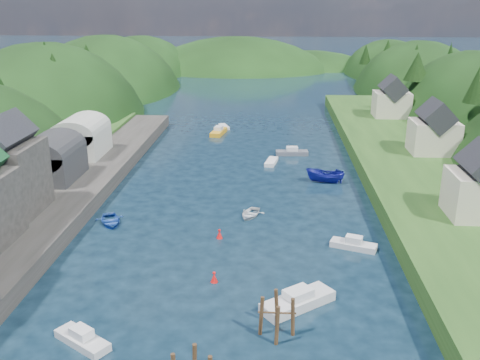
{
  "coord_description": "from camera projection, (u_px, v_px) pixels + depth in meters",
  "views": [
    {
      "loc": [
        3.9,
        -34.64,
        25.41
      ],
      "look_at": [
        0.0,
        28.0,
        4.0
      ],
      "focal_mm": 40.0,
      "sensor_mm": 36.0,
      "label": 1
    }
  ],
  "objects": [
    {
      "name": "ground",
      "position": [
        248.0,
        160.0,
        88.38
      ],
      "size": [
        600.0,
        600.0,
        0.0
      ],
      "primitive_type": "plane",
      "color": "black",
      "rests_on": "ground"
    },
    {
      "name": "hill_trees",
      "position": [
        250.0,
        80.0,
        99.19
      ],
      "size": [
        91.45,
        145.97,
        12.15
      ],
      "color": "black",
      "rests_on": "ground"
    },
    {
      "name": "far_hills",
      "position": [
        266.0,
        96.0,
        208.94
      ],
      "size": [
        103.0,
        68.0,
        44.0
      ],
      "color": "black",
      "rests_on": "ground"
    },
    {
      "name": "right_bank_cottages",
      "position": [
        427.0,
        130.0,
        83.27
      ],
      "size": [
        9.0,
        59.24,
        8.41
      ],
      "color": "beige",
      "rests_on": "terrace_right"
    },
    {
      "name": "channel_buoy_far",
      "position": [
        219.0,
        234.0,
        59.48
      ],
      "size": [
        0.7,
        0.7,
        1.1
      ],
      "color": "red",
      "rests_on": "ground"
    },
    {
      "name": "terrace_right",
      "position": [
        418.0,
        175.0,
        77.08
      ],
      "size": [
        16.0,
        120.0,
        2.4
      ],
      "primitive_type": "cube",
      "color": "#234719",
      "rests_on": "ground"
    },
    {
      "name": "piling_cluster_far",
      "position": [
        277.0,
        319.0,
        42.14
      ],
      "size": [
        3.0,
        2.82,
        3.91
      ],
      "color": "#382314",
      "rests_on": "ground"
    },
    {
      "name": "hillside_left",
      "position": [
        49.0,
        159.0,
        117.24
      ],
      "size": [
        44.0,
        245.56,
        52.0
      ],
      "color": "black",
      "rests_on": "ground"
    },
    {
      "name": "quay_left",
      "position": [
        27.0,
        223.0,
        61.13
      ],
      "size": [
        12.0,
        110.0,
        2.0
      ],
      "primitive_type": "cube",
      "color": "#2D2B28",
      "rests_on": "ground"
    },
    {
      "name": "moored_boats",
      "position": [
        223.0,
        229.0,
        60.38
      ],
      "size": [
        35.13,
        92.61,
        2.28
      ],
      "color": "#1A3D93",
      "rests_on": "ground"
    },
    {
      "name": "channel_buoy_near",
      "position": [
        214.0,
        278.0,
        50.27
      ],
      "size": [
        0.7,
        0.7,
        1.1
      ],
      "color": "red",
      "rests_on": "ground"
    },
    {
      "name": "boat_sheds",
      "position": [
        67.0,
        144.0,
        77.82
      ],
      "size": [
        7.0,
        21.0,
        7.5
      ],
      "color": "#2D2D30",
      "rests_on": "quay_left"
    },
    {
      "name": "hillside_right",
      "position": [
        468.0,
        164.0,
        111.74
      ],
      "size": [
        36.0,
        245.56,
        48.0
      ],
      "color": "black",
      "rests_on": "ground"
    }
  ]
}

